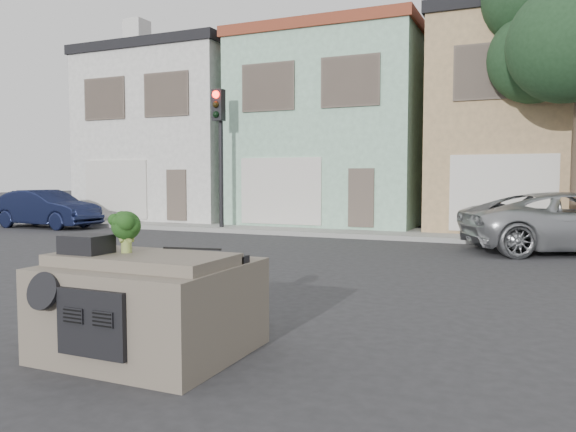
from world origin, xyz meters
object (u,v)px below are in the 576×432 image
Objects in this scene: traffic_signal at (220,160)px; broccoli at (126,231)px; silver_pickup at (574,252)px; navy_sedan at (46,228)px.

traffic_signal is 14.15m from broccoli.
silver_pickup is 11.68m from traffic_signal.
traffic_signal is 11.00× the size of broccoli.
broccoli reaches higher than navy_sedan.
broccoli is at bearing -63.58° from traffic_signal.
navy_sedan is 0.79× the size of silver_pickup.
traffic_signal is at bearing 59.60° from silver_pickup.
silver_pickup is 12.46m from broccoli.
traffic_signal is at bearing -78.09° from navy_sedan.
navy_sedan is at bearing -168.23° from traffic_signal.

